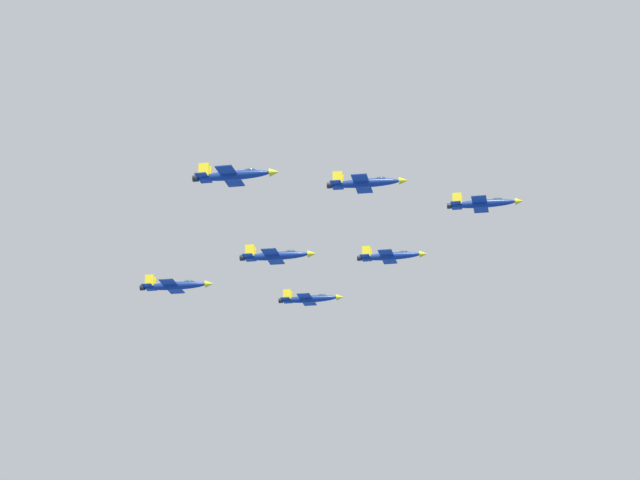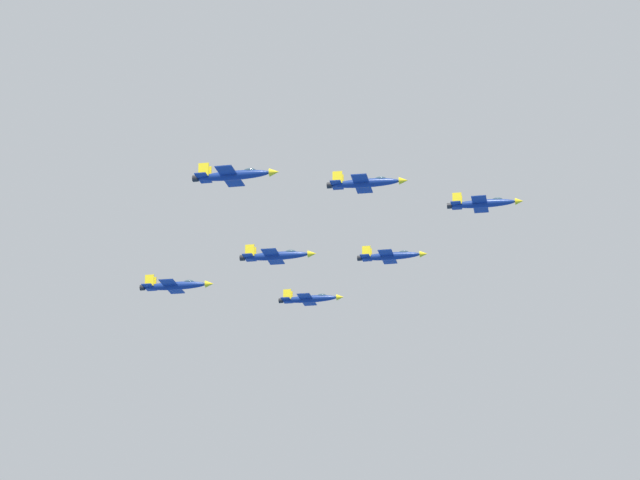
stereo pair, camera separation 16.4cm
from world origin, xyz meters
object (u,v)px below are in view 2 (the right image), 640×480
(jet_slot_rear, at_px, (276,256))
(jet_trailing, at_px, (175,286))
(jet_left_wingman, at_px, (391,256))
(jet_right_outer, at_px, (234,175))
(jet_left_outer, at_px, (310,299))
(jet_lead, at_px, (483,203))
(jet_right_wingman, at_px, (365,183))

(jet_slot_rear, height_order, jet_trailing, jet_slot_rear)
(jet_left_wingman, distance_m, jet_right_outer, 53.90)
(jet_left_outer, height_order, jet_trailing, jet_left_outer)
(jet_lead, xyz_separation_m, jet_slot_rear, (-15.09, -36.32, -7.79))
(jet_lead, height_order, jet_left_wingman, jet_lead)
(jet_left_wingman, distance_m, jet_trailing, 43.73)
(jet_left_wingman, bearing_deg, jet_trailing, -156.09)
(jet_left_wingman, height_order, jet_right_outer, jet_left_wingman)
(jet_lead, distance_m, jet_trailing, 60.32)
(jet_slot_rear, xyz_separation_m, jet_trailing, (-7.54, -18.16, -4.78))
(jet_left_wingman, height_order, jet_trailing, jet_left_wingman)
(jet_slot_rear, bearing_deg, jet_right_wingman, -40.87)
(jet_right_outer, bearing_deg, jet_trailing, 121.54)
(jet_right_outer, relative_size, jet_trailing, 1.02)
(jet_lead, relative_size, jet_left_wingman, 1.01)
(jet_left_wingman, relative_size, jet_left_outer, 1.00)
(jet_lead, height_order, jet_left_outer, jet_lead)
(jet_left_wingman, distance_m, jet_right_wingman, 33.50)
(jet_left_outer, relative_size, jet_trailing, 0.97)
(jet_lead, height_order, jet_trailing, jet_lead)
(jet_right_wingman, relative_size, jet_right_outer, 0.98)
(jet_slot_rear, bearing_deg, jet_lead, -0.51)
(jet_right_wingman, distance_m, jet_slot_rear, 26.63)
(jet_slot_rear, distance_m, jet_trailing, 20.24)
(jet_lead, distance_m, jet_slot_rear, 40.10)
(jet_left_outer, xyz_separation_m, jet_trailing, (23.33, -30.98, -6.67))
(jet_trailing, bearing_deg, jet_right_wingman, -23.53)
(jet_lead, bearing_deg, jet_right_outer, -139.64)
(jet_trailing, bearing_deg, jet_right_outer, -60.04)
(jet_right_outer, bearing_deg, jet_slot_rear, 91.07)
(jet_lead, distance_m, jet_left_wingman, 26.02)
(jet_right_wingman, bearing_deg, jet_left_wingman, 89.16)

